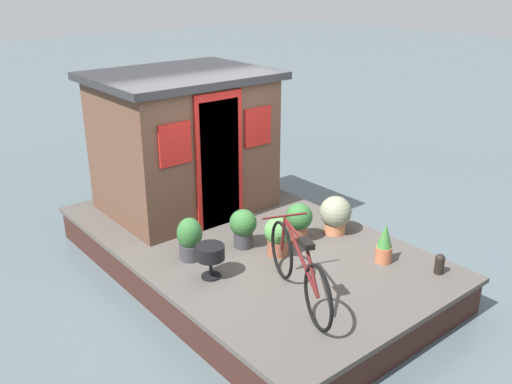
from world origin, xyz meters
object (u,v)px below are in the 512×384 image
houseboat_cabin (184,141)px  mooring_bollard (440,263)px  potted_plant_basil (190,239)px  bicycle (299,268)px  charcoal_grill (210,254)px  potted_plant_mint (243,227)px  potted_plant_rosemary (335,214)px  potted_plant_ivy (278,235)px  potted_plant_thyme (384,244)px  potted_plant_sage (299,220)px

houseboat_cabin → mooring_bollard: bearing=-161.8°
potted_plant_basil → mooring_bollard: bearing=-136.3°
houseboat_cabin → bicycle: bearing=170.7°
potted_plant_basil → mooring_bollard: 2.87m
bicycle → charcoal_grill: bicycle is taller
bicycle → charcoal_grill: (0.94, 0.44, -0.07)m
potted_plant_mint → potted_plant_rosemary: bearing=-110.9°
potted_plant_ivy → charcoal_grill: size_ratio=1.22×
bicycle → charcoal_grill: size_ratio=3.98×
potted_plant_thyme → potted_plant_basil: bearing=48.7°
houseboat_cabin → potted_plant_thyme: size_ratio=4.75×
potted_plant_mint → mooring_bollard: potted_plant_mint is taller
mooring_bollard → potted_plant_ivy: bearing=36.3°
houseboat_cabin → potted_plant_basil: size_ratio=4.51×
potted_plant_mint → charcoal_grill: (-0.36, 0.74, 0.02)m
potted_plant_thyme → charcoal_grill: 2.03m
bicycle → potted_plant_ivy: bicycle is taller
houseboat_cabin → potted_plant_ivy: bearing=-179.0°
potted_plant_sage → potted_plant_thyme: 1.12m
mooring_bollard → potted_plant_rosemary: bearing=5.3°
potted_plant_basil → potted_plant_thyme: bearing=-131.3°
houseboat_cabin → potted_plant_ivy: size_ratio=4.94×
potted_plant_sage → potted_plant_ivy: potted_plant_sage is taller
potted_plant_ivy → potted_plant_rosemary: size_ratio=0.95×
potted_plant_thyme → houseboat_cabin: bearing=16.7°
houseboat_cabin → charcoal_grill: (-1.90, 0.90, -0.69)m
potted_plant_basil → potted_plant_rosemary: bearing=-107.9°
potted_plant_mint → mooring_bollard: 2.33m
bicycle → potted_plant_thyme: (-0.05, -1.33, -0.13)m
houseboat_cabin → charcoal_grill: bearing=154.6°
potted_plant_mint → potted_plant_ivy: size_ratio=1.03×
bicycle → potted_plant_mint: bearing=-13.0°
charcoal_grill → mooring_bollard: bearing=-127.4°
bicycle → mooring_bollard: bicycle is taller
potted_plant_mint → charcoal_grill: 0.82m
bicycle → potted_plant_sage: 1.39m
potted_plant_rosemary → potted_plant_basil: bearing=72.1°
potted_plant_mint → houseboat_cabin: bearing=-6.1°
potted_plant_ivy → potted_plant_basil: 1.04m
houseboat_cabin → potted_plant_mint: bearing=173.9°
charcoal_grill → houseboat_cabin: bearing=-25.4°
potted_plant_thyme → mooring_bollard: (-0.57, -0.27, -0.11)m
potted_plant_sage → potted_plant_thyme: (-1.05, -0.37, -0.04)m
potted_plant_mint → mooring_bollard: (-1.92, -1.30, -0.14)m
potted_plant_mint → charcoal_grill: potted_plant_mint is taller
potted_plant_ivy → potted_plant_thyme: bearing=-138.1°
potted_plant_thyme → bicycle: bearing=88.0°
bicycle → potted_plant_ivy: (0.88, -0.50, -0.11)m
houseboat_cabin → potted_plant_rosemary: (-1.99, -1.00, -0.71)m
houseboat_cabin → potted_plant_rosemary: houseboat_cabin is taller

